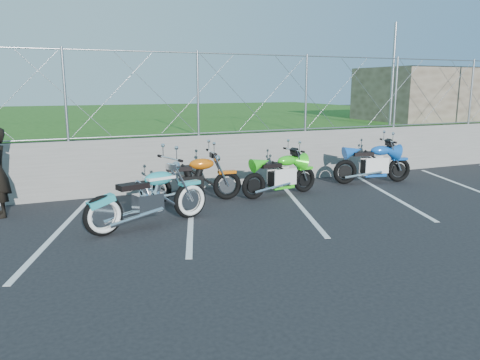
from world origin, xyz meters
name	(u,v)px	position (x,y,z in m)	size (l,w,h in m)	color
ground	(208,232)	(0.00, 0.00, 0.00)	(90.00, 90.00, 0.00)	black
retaining_wall	(159,164)	(0.00, 3.50, 0.65)	(30.00, 0.22, 1.30)	slate
grass_field	(104,129)	(0.00, 13.50, 0.65)	(30.00, 20.00, 1.30)	#214F15
stone_building	(434,94)	(10.50, 5.50, 2.20)	(5.00, 3.00, 1.80)	brown
chain_link_fence	(157,94)	(0.00, 3.50, 2.30)	(28.00, 0.03, 2.00)	gray
sign_pole	(393,75)	(7.20, 3.90, 2.80)	(0.08, 0.08, 3.00)	gray
parking_lines	(248,210)	(1.20, 1.00, 0.00)	(18.29, 4.31, 0.01)	silver
cruiser_turquoise	(150,200)	(-0.83, 0.72, 0.49)	(2.37, 0.90, 1.21)	black
naked_orange	(194,181)	(0.42, 2.12, 0.47)	(2.20, 0.75, 1.10)	black
sportbike_green	(281,176)	(2.46, 1.94, 0.45)	(2.02, 0.72, 1.05)	black
sportbike_blue	(374,165)	(5.34, 2.26, 0.48)	(2.11, 0.75, 1.11)	black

